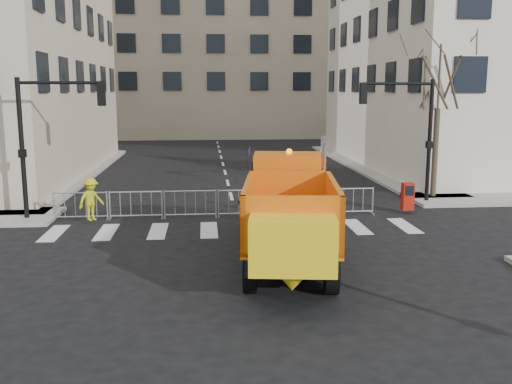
{
  "coord_description": "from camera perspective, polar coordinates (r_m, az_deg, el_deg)",
  "views": [
    {
      "loc": [
        -1.2,
        -14.39,
        4.93
      ],
      "look_at": [
        0.32,
        2.5,
        1.89
      ],
      "focal_mm": 40.0,
      "sensor_mm": 36.0,
      "label": 1
    }
  ],
  "objects": [
    {
      "name": "ground",
      "position": [
        15.26,
        -0.36,
        -8.69
      ],
      "size": [
        120.0,
        120.0,
        0.0
      ],
      "primitive_type": "plane",
      "color": "black",
      "rests_on": "ground"
    },
    {
      "name": "sidewalk_back",
      "position": [
        23.43,
        -2.1,
        -1.81
      ],
      "size": [
        64.0,
        5.0,
        0.15
      ],
      "primitive_type": "cube",
      "color": "gray",
      "rests_on": "ground"
    },
    {
      "name": "building_far",
      "position": [
        66.78,
        -4.26,
        16.2
      ],
      "size": [
        30.0,
        18.0,
        24.0
      ],
      "primitive_type": "cube",
      "color": "gray",
      "rests_on": "ground"
    },
    {
      "name": "traffic_light_left",
      "position": [
        23.03,
        -22.34,
        3.84
      ],
      "size": [
        0.18,
        0.18,
        5.4
      ],
      "primitive_type": "cylinder",
      "color": "black",
      "rests_on": "ground"
    },
    {
      "name": "traffic_light_right",
      "position": [
        25.88,
        16.95,
        4.77
      ],
      "size": [
        0.18,
        0.18,
        5.4
      ],
      "primitive_type": "cylinder",
      "color": "black",
      "rests_on": "ground"
    },
    {
      "name": "crowd_barriers",
      "position": [
        22.43,
        -3.9,
        -1.13
      ],
      "size": [
        12.6,
        0.6,
        1.1
      ],
      "primitive_type": null,
      "color": "#9EA0A5",
      "rests_on": "ground"
    },
    {
      "name": "street_tree",
      "position": [
        27.0,
        17.66,
        7.17
      ],
      "size": [
        3.0,
        3.0,
        7.5
      ],
      "primitive_type": null,
      "color": "#382B21",
      "rests_on": "ground"
    },
    {
      "name": "plow_truck",
      "position": [
        16.02,
        3.4,
        -1.87
      ],
      "size": [
        3.76,
        9.5,
        3.6
      ],
      "rotation": [
        0.0,
        0.0,
        1.44
      ],
      "color": "black",
      "rests_on": "ground"
    },
    {
      "name": "cop_a",
      "position": [
        21.89,
        3.55,
        -0.21
      ],
      "size": [
        0.84,
        0.68,
        2.0
      ],
      "primitive_type": "imported",
      "rotation": [
        0.0,
        0.0,
        3.45
      ],
      "color": "black",
      "rests_on": "ground"
    },
    {
      "name": "cop_b",
      "position": [
        20.3,
        -0.75,
        -1.34
      ],
      "size": [
        1.07,
        0.98,
        1.77
      ],
      "primitive_type": "imported",
      "rotation": [
        0.0,
        0.0,
        2.69
      ],
      "color": "black",
      "rests_on": "ground"
    },
    {
      "name": "cop_c",
      "position": [
        20.36,
        4.9,
        -1.46
      ],
      "size": [
        0.94,
        1.03,
        1.69
      ],
      "primitive_type": "imported",
      "rotation": [
        0.0,
        0.0,
        4.04
      ],
      "color": "black",
      "rests_on": "ground"
    },
    {
      "name": "worker",
      "position": [
        21.97,
        -16.18,
        -0.7
      ],
      "size": [
        1.14,
        1.14,
        1.59
      ],
      "primitive_type": "imported",
      "rotation": [
        0.0,
        0.0,
        0.78
      ],
      "color": "#B6B915",
      "rests_on": "sidewalk_back"
    },
    {
      "name": "newspaper_box",
      "position": [
        23.82,
        14.92,
        -0.42
      ],
      "size": [
        0.46,
        0.41,
        1.1
      ],
      "primitive_type": "cube",
      "rotation": [
        0.0,
        0.0,
        -0.03
      ],
      "color": "#A7170C",
      "rests_on": "sidewalk_back"
    }
  ]
}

